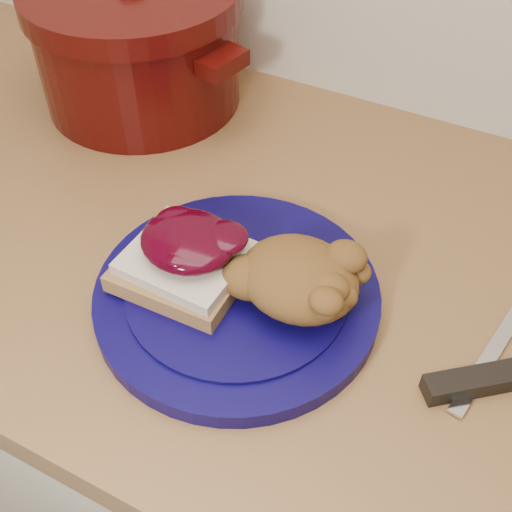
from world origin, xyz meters
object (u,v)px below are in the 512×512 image
at_px(butter_knife, 496,346).
at_px(pepper_grinder, 152,36).
at_px(dutch_oven, 138,44).
at_px(plate, 237,296).

relative_size(butter_knife, pepper_grinder, 1.41).
bearing_deg(pepper_grinder, dutch_oven, -75.39).
height_order(butter_knife, dutch_oven, dutch_oven).
bearing_deg(dutch_oven, pepper_grinder, 104.61).
distance_m(plate, butter_knife, 0.24).
distance_m(butter_knife, dutch_oven, 0.56).
xyz_separation_m(plate, dutch_oven, (-0.28, 0.26, 0.07)).
bearing_deg(butter_knife, plate, 114.37).
height_order(plate, butter_knife, plate).
relative_size(butter_knife, dutch_oven, 0.54).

